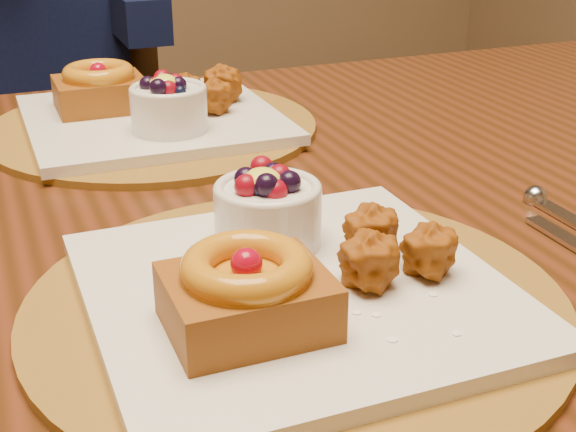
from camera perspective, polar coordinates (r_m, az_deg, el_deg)
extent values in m
cube|color=#351A09|center=(0.76, -5.73, -0.06)|extent=(1.60, 0.90, 0.04)
cylinder|color=#351A09|center=(1.54, 17.22, -3.68)|extent=(0.06, 0.06, 0.71)
cylinder|color=brown|center=(0.56, 0.60, -6.26)|extent=(0.38, 0.38, 0.01)
cube|color=white|center=(0.56, 0.60, -5.38)|extent=(0.28, 0.28, 0.01)
cube|color=#582F08|center=(0.50, -2.91, -6.11)|extent=(0.10, 0.08, 0.04)
torus|color=#B1680A|center=(0.49, -2.97, -3.62)|extent=(0.08, 0.08, 0.02)
sphere|color=maroon|center=(0.49, -2.97, -3.41)|extent=(0.02, 0.02, 0.02)
sphere|color=#9C4D0B|center=(0.59, 5.85, -1.14)|extent=(0.04, 0.04, 0.04)
sphere|color=#9C4D0B|center=(0.55, 5.74, -3.31)|extent=(0.04, 0.04, 0.04)
sphere|color=#9C4D0B|center=(0.57, 9.95, -2.48)|extent=(0.04, 0.04, 0.04)
cylinder|color=white|center=(0.60, -1.44, -0.01)|extent=(0.08, 0.08, 0.05)
torus|color=white|center=(0.59, -1.46, 1.98)|extent=(0.08, 0.08, 0.01)
ellipsoid|color=yellow|center=(0.59, -1.83, 2.65)|extent=(0.03, 0.03, 0.02)
cylinder|color=brown|center=(0.95, -9.59, 6.26)|extent=(0.38, 0.38, 0.01)
cube|color=white|center=(0.95, -9.63, 6.84)|extent=(0.28, 0.28, 0.01)
cube|color=#582F08|center=(0.97, -13.20, 8.46)|extent=(0.10, 0.08, 0.04)
torus|color=#B1680A|center=(0.97, -13.34, 9.87)|extent=(0.08, 0.08, 0.02)
sphere|color=maroon|center=(0.97, -13.35, 9.99)|extent=(0.02, 0.02, 0.02)
sphere|color=#9C4D0B|center=(0.94, -5.28, 8.39)|extent=(0.04, 0.04, 0.04)
sphere|color=#9C4D0B|center=(0.97, -7.41, 8.86)|extent=(0.04, 0.04, 0.04)
sphere|color=#9C4D0B|center=(0.98, -4.70, 9.17)|extent=(0.04, 0.04, 0.04)
cylinder|color=white|center=(0.88, -8.45, 7.48)|extent=(0.08, 0.08, 0.05)
torus|color=white|center=(0.87, -8.54, 8.93)|extent=(0.08, 0.08, 0.01)
ellipsoid|color=yellow|center=(0.87, -8.84, 9.41)|extent=(0.03, 0.03, 0.02)
cube|color=black|center=(1.64, -17.04, 3.07)|extent=(0.57, 0.57, 0.04)
cylinder|color=black|center=(1.55, -9.15, -7.87)|extent=(0.04, 0.04, 0.47)
cylinder|color=black|center=(1.91, -9.38, -1.44)|extent=(0.04, 0.04, 0.47)
cube|color=black|center=(1.79, -17.25, 13.00)|extent=(0.47, 0.13, 0.50)
cube|color=black|center=(1.59, -11.01, 14.15)|extent=(0.08, 0.30, 0.08)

